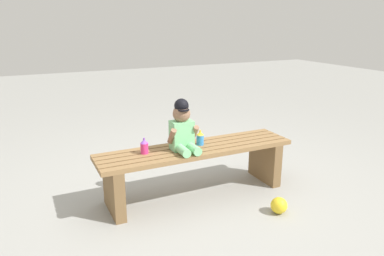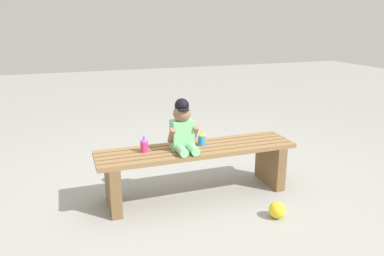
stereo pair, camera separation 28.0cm
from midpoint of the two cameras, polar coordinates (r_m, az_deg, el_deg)
name	(u,v)px [view 2 (the right image)]	position (r m, az deg, el deg)	size (l,w,h in m)	color
ground_plane	(197,194)	(3.09, 3.43, -10.30)	(16.00, 16.00, 0.00)	#999993
park_bench	(197,163)	(2.97, 3.52, -5.46)	(1.60, 0.38, 0.41)	olive
child_figure	(183,128)	(2.82, 1.40, -0.02)	(0.23, 0.27, 0.40)	#7FCC8C
sippy_cup_left	(144,145)	(2.81, -4.63, -2.63)	(0.06, 0.06, 0.12)	#E5337F
sippy_cup_right	(202,138)	(2.96, 4.24, -1.63)	(0.06, 0.06, 0.12)	#338CE5
toy_ball	(277,210)	(2.83, 15.95, -12.21)	(0.12, 0.12, 0.12)	yellow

